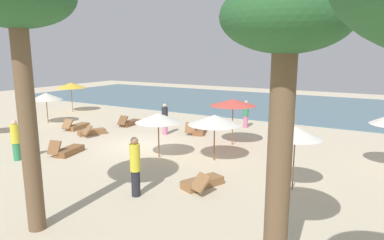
{
  "coord_description": "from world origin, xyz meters",
  "views": [
    {
      "loc": [
        10.63,
        -13.07,
        4.57
      ],
      "look_at": [
        1.8,
        2.19,
        1.1
      ],
      "focal_mm": 32.01,
      "sensor_mm": 36.0,
      "label": 1
    }
  ],
  "objects_px": {
    "person_1": "(291,121)",
    "palm_2": "(17,7)",
    "person_4": "(246,114)",
    "umbrella_0": "(215,120)",
    "umbrella_4": "(46,96)",
    "lounger_5": "(68,151)",
    "umbrella_6": "(295,132)",
    "person_2": "(16,140)",
    "umbrella_5": "(158,118)",
    "lounger_0": "(91,132)",
    "lounger_1": "(130,123)",
    "umbrella_3": "(233,102)",
    "person_0": "(165,119)",
    "person_3": "(135,166)",
    "umbrella_7": "(71,85)",
    "lounger_2": "(199,131)",
    "lounger_4": "(202,182)",
    "palm_1": "(285,39)"
  },
  "relations": [
    {
      "from": "umbrella_0",
      "to": "palm_2",
      "type": "height_order",
      "value": "palm_2"
    },
    {
      "from": "person_0",
      "to": "person_4",
      "type": "bearing_deg",
      "value": 50.87
    },
    {
      "from": "lounger_0",
      "to": "palm_2",
      "type": "xyz_separation_m",
      "value": [
        6.68,
        -8.32,
        5.44
      ]
    },
    {
      "from": "umbrella_3",
      "to": "person_1",
      "type": "xyz_separation_m",
      "value": [
        2.09,
        3.36,
        -1.32
      ]
    },
    {
      "from": "umbrella_0",
      "to": "lounger_2",
      "type": "xyz_separation_m",
      "value": [
        -2.98,
        4.01,
        -1.62
      ]
    },
    {
      "from": "umbrella_6",
      "to": "person_3",
      "type": "xyz_separation_m",
      "value": [
        -4.25,
        -3.1,
        -0.98
      ]
    },
    {
      "from": "lounger_2",
      "to": "person_4",
      "type": "distance_m",
      "value": 3.43
    },
    {
      "from": "person_4",
      "to": "umbrella_0",
      "type": "bearing_deg",
      "value": -79.75
    },
    {
      "from": "lounger_0",
      "to": "umbrella_0",
      "type": "bearing_deg",
      "value": -5.0
    },
    {
      "from": "person_0",
      "to": "palm_1",
      "type": "height_order",
      "value": "palm_1"
    },
    {
      "from": "umbrella_3",
      "to": "lounger_0",
      "type": "distance_m",
      "value": 8.27
    },
    {
      "from": "person_2",
      "to": "palm_1",
      "type": "height_order",
      "value": "palm_1"
    },
    {
      "from": "person_0",
      "to": "umbrella_4",
      "type": "bearing_deg",
      "value": -171.55
    },
    {
      "from": "umbrella_4",
      "to": "lounger_5",
      "type": "distance_m",
      "value": 8.14
    },
    {
      "from": "person_1",
      "to": "person_2",
      "type": "xyz_separation_m",
      "value": [
        -9.13,
        -10.35,
        0.05
      ]
    },
    {
      "from": "lounger_5",
      "to": "person_2",
      "type": "distance_m",
      "value": 2.19
    },
    {
      "from": "lounger_5",
      "to": "umbrella_4",
      "type": "bearing_deg",
      "value": 148.6
    },
    {
      "from": "umbrella_5",
      "to": "person_1",
      "type": "distance_m",
      "value": 8.09
    },
    {
      "from": "palm_1",
      "to": "lounger_5",
      "type": "bearing_deg",
      "value": 158.09
    },
    {
      "from": "umbrella_5",
      "to": "person_2",
      "type": "bearing_deg",
      "value": -146.01
    },
    {
      "from": "umbrella_0",
      "to": "person_0",
      "type": "bearing_deg",
      "value": 147.77
    },
    {
      "from": "umbrella_4",
      "to": "palm_2",
      "type": "distance_m",
      "value": 15.28
    },
    {
      "from": "umbrella_6",
      "to": "palm_1",
      "type": "relative_size",
      "value": 0.38
    },
    {
      "from": "umbrella_5",
      "to": "lounger_5",
      "type": "bearing_deg",
      "value": -156.16
    },
    {
      "from": "person_3",
      "to": "person_1",
      "type": "bearing_deg",
      "value": 78.05
    },
    {
      "from": "lounger_5",
      "to": "person_3",
      "type": "bearing_deg",
      "value": -20.16
    },
    {
      "from": "lounger_0",
      "to": "lounger_1",
      "type": "relative_size",
      "value": 1.05
    },
    {
      "from": "lounger_1",
      "to": "lounger_4",
      "type": "distance_m",
      "value": 11.16
    },
    {
      "from": "palm_2",
      "to": "person_1",
      "type": "bearing_deg",
      "value": 76.93
    },
    {
      "from": "palm_2",
      "to": "lounger_2",
      "type": "bearing_deg",
      "value": 97.62
    },
    {
      "from": "palm_1",
      "to": "person_2",
      "type": "bearing_deg",
      "value": 167.47
    },
    {
      "from": "umbrella_6",
      "to": "palm_2",
      "type": "distance_m",
      "value": 8.75
    },
    {
      "from": "lounger_5",
      "to": "lounger_0",
      "type": "bearing_deg",
      "value": 120.3
    },
    {
      "from": "umbrella_7",
      "to": "person_2",
      "type": "relative_size",
      "value": 1.29
    },
    {
      "from": "umbrella_6",
      "to": "person_2",
      "type": "relative_size",
      "value": 1.23
    },
    {
      "from": "umbrella_5",
      "to": "lounger_4",
      "type": "bearing_deg",
      "value": -32.15
    },
    {
      "from": "umbrella_0",
      "to": "lounger_5",
      "type": "height_order",
      "value": "umbrella_0"
    },
    {
      "from": "umbrella_3",
      "to": "person_3",
      "type": "height_order",
      "value": "umbrella_3"
    },
    {
      "from": "umbrella_7",
      "to": "palm_1",
      "type": "height_order",
      "value": "palm_1"
    },
    {
      "from": "umbrella_7",
      "to": "lounger_5",
      "type": "distance_m",
      "value": 12.3
    },
    {
      "from": "person_1",
      "to": "palm_2",
      "type": "xyz_separation_m",
      "value": [
        -3.18,
        -13.7,
        4.78
      ]
    },
    {
      "from": "person_3",
      "to": "person_0",
      "type": "bearing_deg",
      "value": 118.14
    },
    {
      "from": "lounger_0",
      "to": "person_2",
      "type": "xyz_separation_m",
      "value": [
        0.73,
        -4.97,
        0.72
      ]
    },
    {
      "from": "person_3",
      "to": "palm_1",
      "type": "height_order",
      "value": "palm_1"
    },
    {
      "from": "lounger_4",
      "to": "umbrella_6",
      "type": "bearing_deg",
      "value": 26.63
    },
    {
      "from": "person_4",
      "to": "lounger_1",
      "type": "bearing_deg",
      "value": -155.1
    },
    {
      "from": "umbrella_7",
      "to": "lounger_2",
      "type": "bearing_deg",
      "value": -7.24
    },
    {
      "from": "lounger_1",
      "to": "lounger_2",
      "type": "xyz_separation_m",
      "value": [
        4.94,
        0.21,
        0.0
      ]
    },
    {
      "from": "umbrella_3",
      "to": "lounger_1",
      "type": "xyz_separation_m",
      "value": [
        -7.58,
        1.06,
        -1.99
      ]
    },
    {
      "from": "umbrella_6",
      "to": "palm_2",
      "type": "height_order",
      "value": "palm_2"
    }
  ]
}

